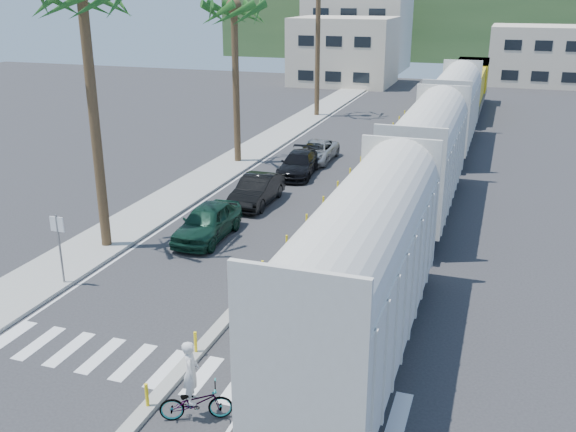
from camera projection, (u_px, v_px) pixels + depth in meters
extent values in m
plane|color=#28282B|center=(210.00, 340.00, 21.52)|extent=(140.00, 140.00, 0.00)
cube|color=gray|center=(252.00, 151.00, 46.39)|extent=(3.00, 90.00, 0.15)
cube|color=black|center=(436.00, 156.00, 45.21)|extent=(0.12, 100.00, 0.06)
cube|color=black|center=(457.00, 158.00, 44.77)|extent=(0.12, 100.00, 0.06)
cube|color=gray|center=(350.00, 180.00, 39.35)|extent=(0.45, 60.00, 0.15)
cylinder|color=yellow|center=(147.00, 395.00, 17.79)|extent=(0.10, 0.10, 0.70)
cylinder|color=yellow|center=(195.00, 342.00, 20.46)|extent=(0.10, 0.10, 0.70)
cylinder|color=yellow|center=(233.00, 301.00, 23.14)|extent=(0.10, 0.10, 0.70)
cylinder|color=yellow|center=(263.00, 269.00, 25.82)|extent=(0.10, 0.10, 0.70)
cylinder|color=yellow|center=(287.00, 243.00, 28.50)|extent=(0.10, 0.10, 0.70)
cylinder|color=yellow|center=(307.00, 221.00, 31.18)|extent=(0.10, 0.10, 0.70)
cylinder|color=yellow|center=(323.00, 203.00, 33.85)|extent=(0.10, 0.10, 0.70)
cylinder|color=yellow|center=(338.00, 187.00, 36.53)|extent=(0.10, 0.10, 0.70)
cylinder|color=yellow|center=(350.00, 174.00, 39.21)|extent=(0.10, 0.10, 0.70)
cylinder|color=yellow|center=(361.00, 162.00, 41.89)|extent=(0.10, 0.10, 0.70)
cylinder|color=yellow|center=(370.00, 151.00, 44.57)|extent=(0.10, 0.10, 0.70)
cylinder|color=yellow|center=(379.00, 142.00, 47.24)|extent=(0.10, 0.10, 0.70)
cylinder|color=yellow|center=(386.00, 134.00, 49.92)|extent=(0.10, 0.10, 0.70)
cylinder|color=yellow|center=(393.00, 127.00, 52.60)|extent=(0.10, 0.10, 0.70)
cylinder|color=yellow|center=(399.00, 120.00, 55.28)|extent=(0.10, 0.10, 0.70)
cylinder|color=yellow|center=(405.00, 114.00, 57.96)|extent=(0.10, 0.10, 0.70)
cube|color=silver|center=(182.00, 372.00, 19.73)|extent=(14.00, 2.20, 0.01)
cube|color=silver|center=(274.00, 154.00, 45.90)|extent=(0.12, 90.00, 0.01)
cube|color=silver|center=(404.00, 165.00, 43.08)|extent=(0.12, 90.00, 0.01)
cube|color=beige|center=(362.00, 282.00, 19.54)|extent=(3.00, 12.88, 3.40)
cylinder|color=beige|center=(364.00, 230.00, 18.98)|extent=(2.90, 12.58, 2.90)
cube|color=black|center=(359.00, 345.00, 20.27)|extent=(2.60, 12.88, 1.00)
cube|color=beige|center=(426.00, 163.00, 32.93)|extent=(3.00, 12.88, 3.40)
cylinder|color=beige|center=(428.00, 131.00, 32.37)|extent=(2.90, 12.58, 2.90)
cube|color=black|center=(423.00, 204.00, 33.66)|extent=(2.60, 12.88, 1.00)
cube|color=beige|center=(453.00, 113.00, 46.32)|extent=(3.00, 12.88, 3.40)
cylinder|color=beige|center=(455.00, 89.00, 45.76)|extent=(2.90, 12.58, 2.90)
cube|color=black|center=(450.00, 143.00, 47.05)|extent=(2.60, 12.88, 1.00)
cube|color=#4C4C4F|center=(467.00, 102.00, 61.15)|extent=(3.00, 17.00, 0.50)
cube|color=#B99C12|center=(467.00, 87.00, 59.75)|extent=(2.70, 12.24, 2.60)
cube|color=#B99C12|center=(472.00, 75.00, 65.70)|extent=(3.00, 3.74, 3.20)
cube|color=black|center=(466.00, 108.00, 61.35)|extent=(2.60, 13.60, 0.90)
cylinder|color=brown|center=(95.00, 128.00, 27.47)|extent=(0.44, 0.44, 11.00)
cylinder|color=brown|center=(236.00, 89.00, 42.01)|extent=(0.44, 0.44, 10.00)
sphere|color=#195019|center=(234.00, 6.00, 40.30)|extent=(3.20, 3.20, 3.20)
cylinder|color=brown|center=(318.00, 50.00, 57.66)|extent=(0.44, 0.44, 12.00)
cylinder|color=slate|center=(60.00, 251.00, 25.02)|extent=(0.08, 0.08, 3.00)
cube|color=silver|center=(57.00, 224.00, 24.66)|extent=(0.60, 0.04, 0.60)
cube|color=beige|center=(344.00, 51.00, 78.87)|extent=(12.00, 10.00, 8.00)
cube|color=beige|center=(358.00, 34.00, 93.43)|extent=(14.00, 12.00, 10.00)
cube|color=beige|center=(541.00, 55.00, 79.20)|extent=(12.00, 10.00, 7.00)
cube|color=#385628|center=(462.00, 22.00, 108.79)|extent=(80.00, 20.00, 12.00)
imported|color=#103122|center=(208.00, 222.00, 30.08)|extent=(2.14, 4.94, 1.66)
imported|color=black|center=(257.00, 190.00, 34.96)|extent=(1.80, 4.89, 1.60)
imported|color=black|center=(299.00, 164.00, 40.46)|extent=(2.97, 5.41, 1.46)
imported|color=#999C9E|center=(316.00, 151.00, 43.80)|extent=(2.32, 5.00, 1.39)
imported|color=#9EA0A5|center=(196.00, 402.00, 17.43)|extent=(2.18, 2.51, 1.05)
imported|color=silver|center=(191.00, 372.00, 17.14)|extent=(0.99, 0.93, 1.82)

